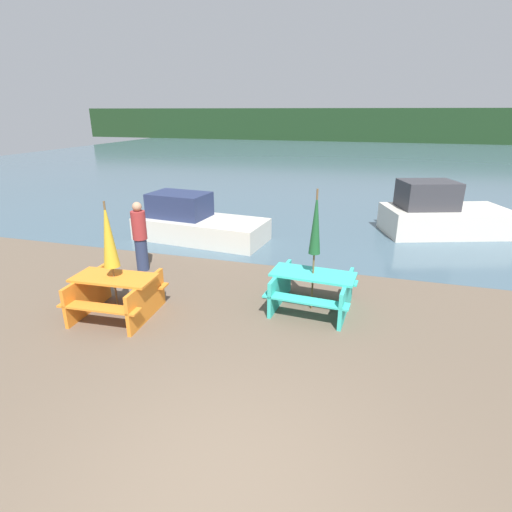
{
  "coord_description": "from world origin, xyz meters",
  "views": [
    {
      "loc": [
        1.2,
        -2.78,
        3.69
      ],
      "look_at": [
        -0.97,
        4.7,
        0.85
      ],
      "focal_mm": 28.0,
      "sensor_mm": 36.0,
      "label": 1
    }
  ],
  "objects_px": {
    "picnic_table_orange": "(116,293)",
    "umbrella_gold": "(108,235)",
    "picnic_table_teal": "(312,288)",
    "boat": "(196,223)",
    "umbrella_darkgreen": "(316,223)",
    "person": "(140,237)",
    "boat_second": "(440,215)"
  },
  "relations": [
    {
      "from": "boat",
      "to": "picnic_table_teal",
      "type": "bearing_deg",
      "value": -35.41
    },
    {
      "from": "umbrella_gold",
      "to": "boat_second",
      "type": "bearing_deg",
      "value": 48.74
    },
    {
      "from": "picnic_table_teal",
      "to": "boat",
      "type": "height_order",
      "value": "boat"
    },
    {
      "from": "boat",
      "to": "boat_second",
      "type": "bearing_deg",
      "value": 26.13
    },
    {
      "from": "picnic_table_teal",
      "to": "person",
      "type": "bearing_deg",
      "value": 168.4
    },
    {
      "from": "umbrella_darkgreen",
      "to": "picnic_table_orange",
      "type": "bearing_deg",
      "value": -159.81
    },
    {
      "from": "picnic_table_orange",
      "to": "picnic_table_teal",
      "type": "bearing_deg",
      "value": 20.19
    },
    {
      "from": "person",
      "to": "picnic_table_teal",
      "type": "bearing_deg",
      "value": -11.6
    },
    {
      "from": "boat",
      "to": "umbrella_darkgreen",
      "type": "bearing_deg",
      "value": -35.41
    },
    {
      "from": "picnic_table_orange",
      "to": "boat_second",
      "type": "bearing_deg",
      "value": 48.74
    },
    {
      "from": "boat",
      "to": "person",
      "type": "height_order",
      "value": "person"
    },
    {
      "from": "picnic_table_orange",
      "to": "umbrella_gold",
      "type": "xyz_separation_m",
      "value": [
        0.0,
        0.0,
        1.13
      ]
    },
    {
      "from": "picnic_table_teal",
      "to": "person",
      "type": "relative_size",
      "value": 1.0
    },
    {
      "from": "picnic_table_teal",
      "to": "boat_second",
      "type": "bearing_deg",
      "value": 63.67
    },
    {
      "from": "picnic_table_teal",
      "to": "boat",
      "type": "relative_size",
      "value": 0.42
    },
    {
      "from": "boat",
      "to": "person",
      "type": "relative_size",
      "value": 2.39
    },
    {
      "from": "picnic_table_orange",
      "to": "umbrella_darkgreen",
      "type": "relative_size",
      "value": 0.67
    },
    {
      "from": "picnic_table_orange",
      "to": "boat",
      "type": "bearing_deg",
      "value": 96.62
    },
    {
      "from": "umbrella_gold",
      "to": "picnic_table_teal",
      "type": "bearing_deg",
      "value": 20.19
    },
    {
      "from": "picnic_table_teal",
      "to": "boat",
      "type": "bearing_deg",
      "value": 138.67
    },
    {
      "from": "picnic_table_teal",
      "to": "person",
      "type": "height_order",
      "value": "person"
    },
    {
      "from": "umbrella_gold",
      "to": "person",
      "type": "xyz_separation_m",
      "value": [
        -0.77,
        2.18,
        -0.74
      ]
    },
    {
      "from": "picnic_table_orange",
      "to": "picnic_table_teal",
      "type": "relative_size",
      "value": 0.94
    },
    {
      "from": "boat",
      "to": "picnic_table_orange",
      "type": "bearing_deg",
      "value": -77.46
    },
    {
      "from": "umbrella_darkgreen",
      "to": "person",
      "type": "bearing_deg",
      "value": 168.4
    },
    {
      "from": "picnic_table_orange",
      "to": "umbrella_gold",
      "type": "bearing_deg",
      "value": 26.57
    },
    {
      "from": "picnic_table_orange",
      "to": "boat_second",
      "type": "distance_m",
      "value": 10.02
    },
    {
      "from": "umbrella_darkgreen",
      "to": "person",
      "type": "distance_m",
      "value": 4.47
    },
    {
      "from": "umbrella_darkgreen",
      "to": "boat",
      "type": "height_order",
      "value": "umbrella_darkgreen"
    },
    {
      "from": "boat_second",
      "to": "person",
      "type": "relative_size",
      "value": 2.39
    },
    {
      "from": "umbrella_darkgreen",
      "to": "umbrella_gold",
      "type": "relative_size",
      "value": 1.08
    },
    {
      "from": "picnic_table_teal",
      "to": "umbrella_darkgreen",
      "type": "relative_size",
      "value": 0.71
    }
  ]
}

